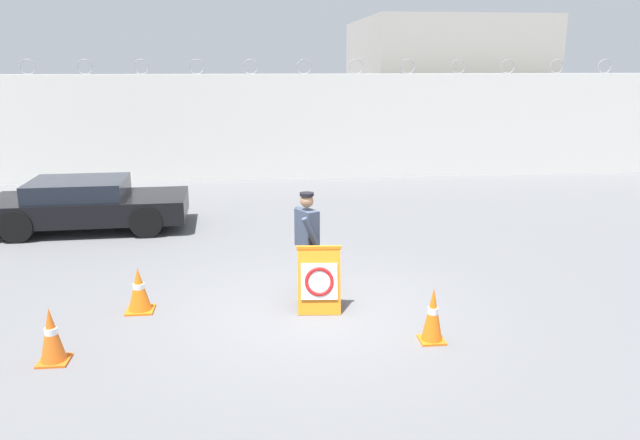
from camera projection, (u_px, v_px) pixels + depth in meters
The scene contains 9 objects.
ground_plane at pixel (312, 309), 9.74m from camera, with size 90.00×90.00×0.00m, color slate.
perimeter_wall at pixel (278, 127), 20.06m from camera, with size 36.00×0.30×3.82m.
building_block at pixel (439, 88), 25.47m from camera, with size 6.53×7.78×5.36m.
barricade_sign at pixel (319, 278), 9.63m from camera, with size 0.71×0.71×1.01m.
security_guard at pixel (307, 238), 10.18m from camera, with size 0.40×0.67×1.71m.
traffic_cone_near at pixel (51, 335), 7.94m from camera, with size 0.38×0.38×0.74m.
traffic_cone_mid at pixel (433, 315), 8.53m from camera, with size 0.34×0.34×0.78m.
traffic_cone_far at pixel (139, 290), 9.58m from camera, with size 0.41×0.41×0.70m.
parked_car_front_coupe at pixel (87, 204), 14.20m from camera, with size 4.40×2.14×1.16m.
Camera 1 is at (-0.87, -9.06, 3.76)m, focal length 35.00 mm.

